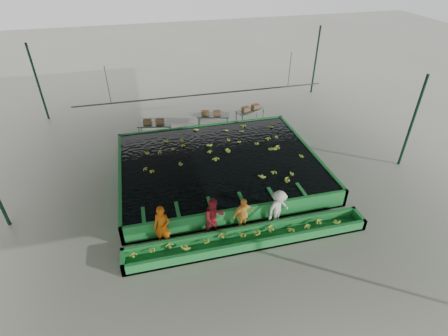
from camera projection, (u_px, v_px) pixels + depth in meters
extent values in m
plane|color=gray|center=(227.00, 190.00, 17.06)|extent=(80.00, 80.00, 0.00)
cube|color=slate|center=(227.00, 94.00, 14.27)|extent=(20.00, 22.00, 0.04)
cube|color=black|center=(219.00, 160.00, 17.79)|extent=(9.70, 7.70, 0.00)
cylinder|color=#59605B|center=(204.00, 94.00, 19.41)|extent=(0.08, 0.08, 14.00)
cylinder|color=#59605B|center=(108.00, 85.00, 17.83)|extent=(0.04, 0.04, 2.00)
cylinder|color=#59605B|center=(290.00, 70.00, 19.87)|extent=(0.04, 0.04, 2.00)
imported|color=#C0510A|center=(162.00, 227.00, 13.61)|extent=(0.80, 0.66, 1.87)
imported|color=maroon|center=(214.00, 218.00, 14.03)|extent=(1.05, 0.90, 1.87)
imported|color=#F7AF3B|center=(243.00, 215.00, 14.34)|extent=(1.05, 0.66, 1.65)
imported|color=beige|center=(278.00, 208.00, 14.63)|extent=(1.28, 1.04, 1.73)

